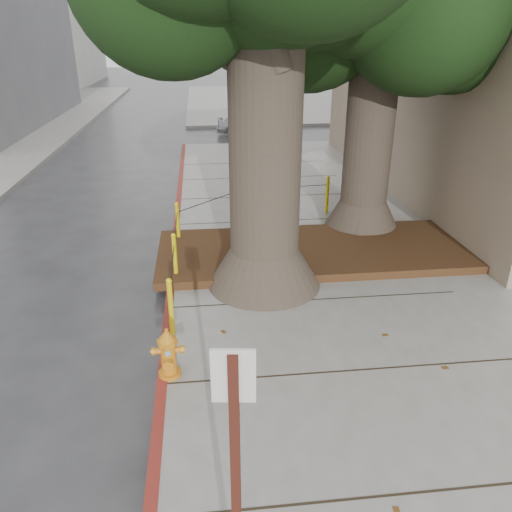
{
  "coord_description": "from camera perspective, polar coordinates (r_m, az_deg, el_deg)",
  "views": [
    {
      "loc": [
        -1.37,
        -5.38,
        4.35
      ],
      "look_at": [
        -0.55,
        1.84,
        1.1
      ],
      "focal_mm": 35.0,
      "sensor_mm": 36.0,
      "label": 1
    }
  ],
  "objects": [
    {
      "name": "building_side_white",
      "position": [
        35.86,
        24.45,
        22.43
      ],
      "size": [
        10.0,
        10.0,
        9.0
      ],
      "primitive_type": "cube",
      "color": "silver",
      "rests_on": "ground"
    },
    {
      "name": "sidewalk_far",
      "position": [
        36.39,
        5.5,
        17.28
      ],
      "size": [
        16.0,
        20.0,
        0.15
      ],
      "primitive_type": "cube",
      "color": "slate",
      "rests_on": "ground"
    },
    {
      "name": "curb_red",
      "position": [
        8.98,
        -9.76,
        -4.68
      ],
      "size": [
        0.14,
        26.0,
        0.16
      ],
      "primitive_type": "cube",
      "color": "maroon",
      "rests_on": "ground"
    },
    {
      "name": "planter_bed",
      "position": [
        10.4,
        6.66,
        0.61
      ],
      "size": [
        6.4,
        2.6,
        0.16
      ],
      "primitive_type": "cube",
      "color": "black",
      "rests_on": "sidewalk_main"
    },
    {
      "name": "signpost",
      "position": [
        3.57,
        -2.29,
        -25.71
      ],
      "size": [
        0.26,
        0.07,
        2.61
      ],
      "rotation": [
        0.0,
        0.0,
        -0.13
      ],
      "color": "#471911",
      "rests_on": "sidewalk_main"
    },
    {
      "name": "car_silver",
      "position": [
        23.98,
        -0.64,
        14.97
      ],
      "size": [
        3.21,
        1.47,
        1.07
      ],
      "primitive_type": "imported",
      "rotation": [
        0.0,
        0.0,
        1.5
      ],
      "color": "#B5B5BB",
      "rests_on": "ground"
    },
    {
      "name": "bollard_ring",
      "position": [
        10.44,
        -3.32,
        3.4
      ],
      "size": [
        3.79,
        5.39,
        0.95
      ],
      "color": "#D7BE0B",
      "rests_on": "sidewalk_main"
    },
    {
      "name": "ground",
      "position": [
        7.05,
        6.32,
        -14.16
      ],
      "size": [
        140.0,
        140.0,
        0.0
      ],
      "primitive_type": "plane",
      "color": "#28282B",
      "rests_on": "ground"
    },
    {
      "name": "fire_hydrant",
      "position": [
        6.78,
        -10.0,
        -10.88
      ],
      "size": [
        0.37,
        0.33,
        0.72
      ],
      "rotation": [
        0.0,
        0.0,
        0.02
      ],
      "color": "orange",
      "rests_on": "sidewalk_main"
    },
    {
      "name": "car_dark",
      "position": [
        26.38,
        -26.66,
        13.61
      ],
      "size": [
        2.04,
        4.55,
        1.3
      ],
      "primitive_type": "imported",
      "rotation": [
        0.0,
        0.0,
        0.05
      ],
      "color": "black",
      "rests_on": "ground"
    },
    {
      "name": "car_red",
      "position": [
        24.77,
        15.33,
        14.57
      ],
      "size": [
        3.67,
        1.64,
        1.17
      ],
      "primitive_type": "imported",
      "rotation": [
        0.0,
        0.0,
        1.46
      ],
      "color": "maroon",
      "rests_on": "ground"
    }
  ]
}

